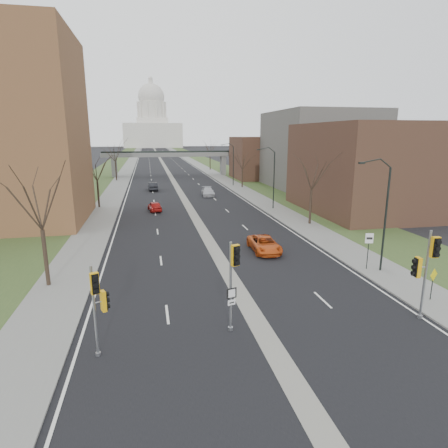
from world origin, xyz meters
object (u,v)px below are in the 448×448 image
object	(u,v)px
car_left_near	(155,206)
car_right_mid	(208,192)
car_left_far	(153,186)
signal_pole_left	(98,298)
signal_pole_median	(233,272)
warning_sign	(433,280)
speed_limit_sign	(369,244)
signal_pole_right	(426,263)
car_right_near	(264,244)

from	to	relation	value
car_left_near	car_right_mid	xyz separation A→B (m)	(9.48, 11.78, 0.03)
car_left_far	signal_pole_left	bearing A→B (deg)	83.06
signal_pole_median	warning_sign	bearing A→B (deg)	-10.10
signal_pole_left	speed_limit_sign	xyz separation A→B (m)	(19.19, 8.21, -0.90)
warning_sign	signal_pole_right	bearing A→B (deg)	-163.12
signal_pole_median	car_right_near	world-z (taller)	signal_pole_median
signal_pole_left	car_left_far	xyz separation A→B (m)	(3.35, 56.23, -2.25)
car_left_near	car_right_mid	distance (m)	15.12
car_left_far	car_right_mid	size ratio (longest dim) A/B	0.94
warning_sign	car_left_near	bearing A→B (deg)	93.68
car_left_near	car_right_near	bearing A→B (deg)	107.00
signal_pole_left	speed_limit_sign	distance (m)	20.90
signal_pole_left	car_left_near	bearing A→B (deg)	61.56
car_right_near	signal_pole_right	bearing A→B (deg)	-70.25
signal_pole_left	signal_pole_median	xyz separation A→B (m)	(6.68, 0.92, 0.49)
speed_limit_sign	car_right_near	bearing A→B (deg)	149.46
car_left_far	warning_sign	bearing A→B (deg)	103.63
warning_sign	speed_limit_sign	bearing A→B (deg)	74.97
signal_pole_right	car_right_mid	xyz separation A→B (m)	(-4.80, 47.27, -2.76)
warning_sign	car_left_far	xyz separation A→B (m)	(-16.67, 54.00, -0.71)
signal_pole_right	warning_sign	size ratio (longest dim) A/B	2.52
signal_pole_right	speed_limit_sign	distance (m)	8.33
speed_limit_sign	signal_pole_median	bearing A→B (deg)	-135.94
signal_pole_right	speed_limit_sign	bearing A→B (deg)	85.69
warning_sign	car_left_far	bearing A→B (deg)	84.21
signal_pole_median	signal_pole_right	size ratio (longest dim) A/B	0.95
signal_pole_right	signal_pole_left	bearing A→B (deg)	-172.19
signal_pole_median	signal_pole_left	bearing A→B (deg)	172.07
speed_limit_sign	car_left_near	distance (m)	31.76
speed_limit_sign	car_left_far	size ratio (longest dim) A/B	0.62
car_left_near	speed_limit_sign	bearing A→B (deg)	113.00
signal_pole_right	signal_pole_median	bearing A→B (deg)	-176.69
car_left_near	car_left_far	world-z (taller)	car_left_far
signal_pole_left	signal_pole_right	size ratio (longest dim) A/B	0.87
speed_limit_sign	warning_sign	world-z (taller)	speed_limit_sign
car_left_near	car_right_near	size ratio (longest dim) A/B	0.81
speed_limit_sign	car_left_far	distance (m)	50.58
signal_pole_left	speed_limit_sign	size ratio (longest dim) A/B	1.59
speed_limit_sign	car_right_mid	size ratio (longest dim) A/B	0.58
signal_pole_left	signal_pole_median	bearing A→B (deg)	-15.39
signal_pole_right	speed_limit_sign	size ratio (longest dim) A/B	1.83
car_left_far	car_right_near	distance (m)	42.73
car_right_near	car_right_mid	world-z (taller)	car_right_mid
speed_limit_sign	car_right_near	world-z (taller)	speed_limit_sign
car_right_near	car_right_mid	bearing A→B (deg)	91.19
signal_pole_median	car_left_near	world-z (taller)	signal_pole_median
car_left_near	car_right_mid	world-z (taller)	car_right_mid
signal_pole_median	speed_limit_sign	bearing A→B (deg)	14.50
signal_pole_median	car_left_far	world-z (taller)	signal_pole_median
speed_limit_sign	car_left_near	xyz separation A→B (m)	(-15.92, 27.45, -1.43)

